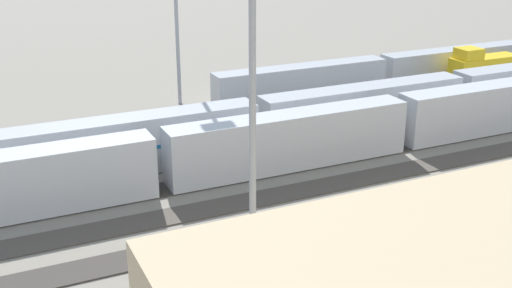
{
  "coord_description": "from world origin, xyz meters",
  "views": [
    {
      "loc": [
        27.77,
        52.35,
        22.12
      ],
      "look_at": [
        5.38,
        4.3,
        2.5
      ],
      "focal_mm": 44.88,
      "sensor_mm": 36.0,
      "label": 1
    }
  ],
  "objects_px": {
    "train_on_track_0": "(446,62)",
    "light_mast_1": "(252,33)",
    "train_on_track_3": "(258,126)",
    "train_on_track_1": "(483,68)",
    "train_on_track_4": "(401,122)"
  },
  "relations": [
    {
      "from": "train_on_track_4",
      "to": "train_on_track_0",
      "type": "xyz_separation_m",
      "value": [
        -22.68,
        -20.0,
        -0.51
      ]
    },
    {
      "from": "train_on_track_3",
      "to": "train_on_track_1",
      "type": "height_order",
      "value": "same"
    },
    {
      "from": "train_on_track_3",
      "to": "train_on_track_4",
      "type": "height_order",
      "value": "same"
    },
    {
      "from": "train_on_track_4",
      "to": "train_on_track_0",
      "type": "distance_m",
      "value": 30.25
    },
    {
      "from": "train_on_track_3",
      "to": "train_on_track_4",
      "type": "xyz_separation_m",
      "value": [
        -12.99,
        5.0,
        0.03
      ]
    },
    {
      "from": "train_on_track_4",
      "to": "light_mast_1",
      "type": "height_order",
      "value": "light_mast_1"
    },
    {
      "from": "train_on_track_4",
      "to": "train_on_track_0",
      "type": "height_order",
      "value": "train_on_track_4"
    },
    {
      "from": "train_on_track_3",
      "to": "train_on_track_0",
      "type": "relative_size",
      "value": 1.44
    },
    {
      "from": "train_on_track_3",
      "to": "train_on_track_0",
      "type": "xyz_separation_m",
      "value": [
        -35.68,
        -15.0,
        -0.48
      ]
    },
    {
      "from": "train_on_track_3",
      "to": "light_mast_1",
      "type": "height_order",
      "value": "light_mast_1"
    },
    {
      "from": "train_on_track_4",
      "to": "light_mast_1",
      "type": "bearing_deg",
      "value": 31.83
    },
    {
      "from": "train_on_track_3",
      "to": "train_on_track_1",
      "type": "relative_size",
      "value": 9.56
    },
    {
      "from": "train_on_track_1",
      "to": "train_on_track_0",
      "type": "bearing_deg",
      "value": -68.71
    },
    {
      "from": "light_mast_1",
      "to": "train_on_track_3",
      "type": "bearing_deg",
      "value": -115.97
    },
    {
      "from": "train_on_track_0",
      "to": "light_mast_1",
      "type": "bearing_deg",
      "value": 36.98
    }
  ]
}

